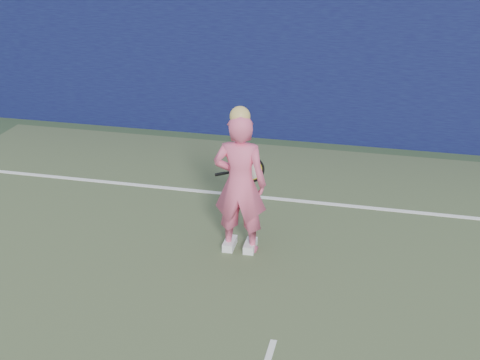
# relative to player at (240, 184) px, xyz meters

# --- Properties ---
(backstop_wall) EXTENTS (24.00, 0.40, 2.50)m
(backstop_wall) POSITION_rel_player_xyz_m (0.69, 3.91, 0.43)
(backstop_wall) COLOR #0D0D3A
(backstop_wall) RESTS_ON ground
(player) EXTENTS (0.60, 0.40, 1.70)m
(player) POSITION_rel_player_xyz_m (0.00, 0.00, 0.00)
(player) COLOR #EF5D84
(player) RESTS_ON ground
(racket) EXTENTS (0.60, 0.14, 0.32)m
(racket) POSITION_rel_player_xyz_m (-0.00, 0.43, -0.01)
(racket) COLOR black
(racket) RESTS_ON ground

